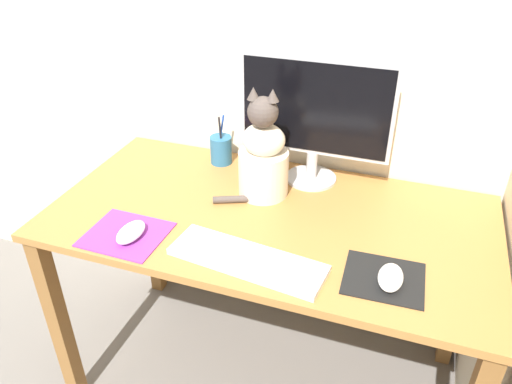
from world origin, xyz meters
TOP-DOWN VIEW (x-y plane):
  - ground_plane at (0.00, 0.00)m, footprint 12.00×12.00m
  - wall_back at (0.00, 0.37)m, footprint 7.00×0.04m
  - desk at (0.00, 0.00)m, footprint 1.34×0.69m
  - monitor at (0.07, 0.25)m, footprint 0.49×0.17m
  - keyboard at (0.01, -0.24)m, footprint 0.43×0.18m
  - mousepad_left at (-0.36, -0.24)m, footprint 0.23×0.20m
  - mousepad_right at (0.36, -0.18)m, footprint 0.21×0.18m
  - computer_mouse_left at (-0.33, -0.24)m, footprint 0.06×0.11m
  - computer_mouse_right at (0.38, -0.19)m, footprint 0.06×0.11m
  - cat at (-0.06, 0.11)m, footprint 0.22×0.20m
  - pen_cup at (-0.27, 0.26)m, footprint 0.08×0.08m

SIDE VIEW (x-z plane):
  - ground_plane at x=0.00m, z-range 0.00..0.00m
  - desk at x=0.00m, z-range 0.27..1.01m
  - mousepad_left at x=-0.36m, z-range 0.74..0.75m
  - mousepad_right at x=0.36m, z-range 0.74..0.75m
  - keyboard at x=0.01m, z-range 0.74..0.77m
  - computer_mouse_right at x=0.38m, z-range 0.75..0.78m
  - computer_mouse_left at x=-0.33m, z-range 0.75..0.78m
  - pen_cup at x=-0.27m, z-range 0.70..0.88m
  - cat at x=-0.06m, z-range 0.70..1.06m
  - monitor at x=0.07m, z-range 0.77..1.18m
  - wall_back at x=0.00m, z-range 0.00..2.50m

